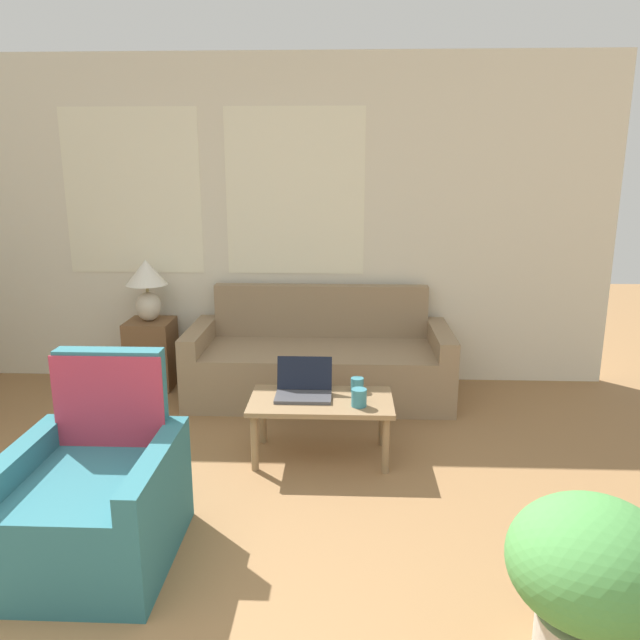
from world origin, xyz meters
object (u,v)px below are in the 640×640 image
cup_yellow (359,398)px  cup_navy (357,385)px  couch (319,364)px  armchair (96,501)px  coffee_table (321,407)px  table_lamp (147,283)px  potted_plant (591,573)px  laptop (304,388)px

cup_yellow → cup_navy: bearing=91.4°
couch → armchair: (-0.94, -2.10, 0.01)m
couch → cup_navy: 0.98m
coffee_table → cup_navy: 0.28m
table_lamp → coffee_table: size_ratio=0.56×
cup_yellow → potted_plant: (0.78, -1.52, -0.05)m
table_lamp → cup_yellow: bearing=-38.5°
coffee_table → potted_plant: bearing=-58.1°
coffee_table → laptop: laptop is taller
cup_yellow → potted_plant: 1.71m
coffee_table → laptop: 0.16m
laptop → potted_plant: 2.01m
cup_navy → cup_yellow: bearing=-88.6°
coffee_table → laptop: size_ratio=2.55×
armchair → coffee_table: size_ratio=1.04×
table_lamp → armchair: bearing=-79.2°
laptop → cup_yellow: size_ratio=3.22×
couch → coffee_table: bearing=-87.0°
coffee_table → armchair: bearing=-134.1°
table_lamp → laptop: bearing=-41.4°
armchair → potted_plant: (2.00, -0.59, 0.11)m
table_lamp → couch: bearing=-5.7°
armchair → cup_navy: armchair is taller
table_lamp → cup_yellow: size_ratio=4.62×
coffee_table → cup_yellow: (0.23, -0.10, 0.10)m
couch → laptop: bearing=-93.0°
laptop → cup_navy: 0.34m
table_lamp → potted_plant: 3.76m
potted_plant → couch: bearing=111.6°
table_lamp → cup_navy: 2.01m
table_lamp → cup_navy: size_ratio=5.68×
cup_navy → cup_yellow: 0.25m
coffee_table → potted_plant: potted_plant is taller
armchair → cup_yellow: armchair is taller
coffee_table → cup_yellow: bearing=-24.0°
coffee_table → cup_navy: (0.22, 0.15, 0.09)m
armchair → cup_navy: bearing=44.1°
couch → potted_plant: bearing=-68.4°
cup_yellow → potted_plant: bearing=-62.8°
coffee_table → cup_yellow: size_ratio=8.20×
armchair → laptop: armchair is taller
couch → potted_plant: (1.07, -2.70, 0.13)m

